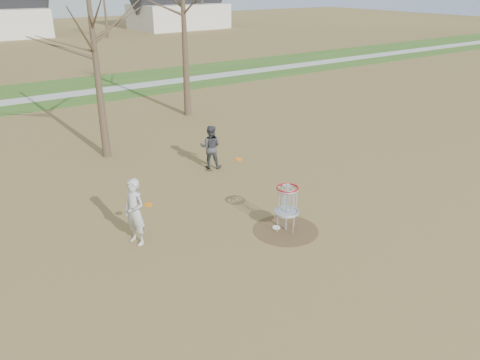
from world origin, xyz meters
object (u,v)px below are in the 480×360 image
at_px(disc_grounded, 276,227).
at_px(disc_golf_basket, 287,200).
at_px(player_standing, 135,212).
at_px(player_throwing, 211,147).

bearing_deg(disc_grounded, disc_golf_basket, -60.71).
distance_m(player_standing, player_throwing, 5.56).
height_order(disc_grounded, disc_golf_basket, disc_golf_basket).
xyz_separation_m(player_standing, player_throwing, (4.35, 3.46, -0.10)).
distance_m(player_standing, disc_grounded, 3.88).
distance_m(player_throwing, disc_grounded, 5.06).
relative_size(player_standing, disc_golf_basket, 1.33).
bearing_deg(disc_golf_basket, disc_grounded, 119.29).
height_order(player_standing, disc_golf_basket, player_standing).
bearing_deg(player_standing, player_throwing, 110.74).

